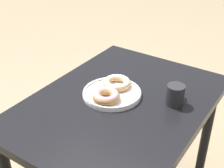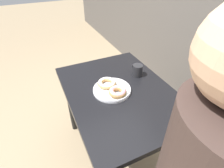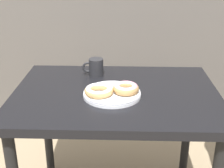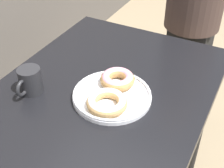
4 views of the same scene
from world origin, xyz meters
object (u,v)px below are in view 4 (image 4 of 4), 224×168
(coffee_mug, at_px, (30,81))
(person_figure, at_px, (195,8))
(dining_table, at_px, (102,111))
(donut_plate, at_px, (112,93))

(coffee_mug, xyz_separation_m, person_figure, (0.88, -0.33, -0.01))
(dining_table, xyz_separation_m, donut_plate, (-0.02, -0.05, 0.12))
(dining_table, distance_m, donut_plate, 0.13)
(donut_plate, distance_m, person_figure, 0.78)
(coffee_mug, bearing_deg, dining_table, -61.75)
(donut_plate, xyz_separation_m, coffee_mug, (-0.10, 0.26, 0.02))
(donut_plate, bearing_deg, coffee_mug, 110.23)
(donut_plate, distance_m, coffee_mug, 0.28)
(dining_table, bearing_deg, person_figure, -8.45)
(dining_table, distance_m, person_figure, 0.78)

